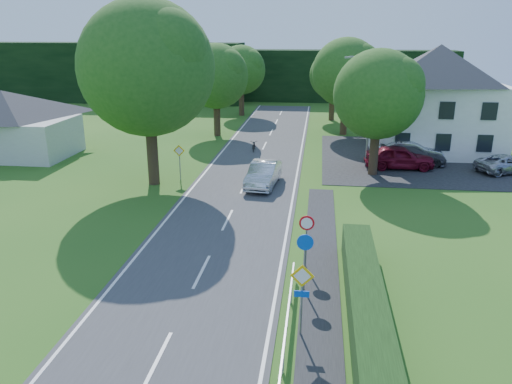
# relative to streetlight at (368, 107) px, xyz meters

# --- Properties ---
(road) EXTENTS (7.00, 80.00, 0.04)m
(road) POSITION_rel_streetlight_xyz_m (-8.06, -10.00, -4.44)
(road) COLOR #3A3B3D
(road) RESTS_ON ground
(parking_pad) EXTENTS (14.00, 16.00, 0.04)m
(parking_pad) POSITION_rel_streetlight_xyz_m (3.94, 3.00, -4.44)
(parking_pad) COLOR black
(parking_pad) RESTS_ON ground
(line_edge_left) EXTENTS (0.12, 80.00, 0.01)m
(line_edge_left) POSITION_rel_streetlight_xyz_m (-11.31, -10.00, -4.42)
(line_edge_left) COLOR white
(line_edge_left) RESTS_ON road
(line_edge_right) EXTENTS (0.12, 80.00, 0.01)m
(line_edge_right) POSITION_rel_streetlight_xyz_m (-4.81, -10.00, -4.42)
(line_edge_right) COLOR white
(line_edge_right) RESTS_ON road
(line_centre) EXTENTS (0.12, 80.00, 0.01)m
(line_centre) POSITION_rel_streetlight_xyz_m (-8.06, -10.00, -4.42)
(line_centre) COLOR white
(line_centre) RESTS_ON road
(tree_main) EXTENTS (9.40, 9.40, 11.64)m
(tree_main) POSITION_rel_streetlight_xyz_m (-14.06, -6.00, 1.36)
(tree_main) COLOR #225218
(tree_main) RESTS_ON ground
(tree_left_far) EXTENTS (7.00, 7.00, 8.58)m
(tree_left_far) POSITION_rel_streetlight_xyz_m (-13.06, 10.00, -0.17)
(tree_left_far) COLOR #225218
(tree_left_far) RESTS_ON ground
(tree_right_far) EXTENTS (7.40, 7.40, 9.09)m
(tree_right_far) POSITION_rel_streetlight_xyz_m (-1.06, 12.00, 0.08)
(tree_right_far) COLOR #225218
(tree_right_far) RESTS_ON ground
(tree_left_back) EXTENTS (6.60, 6.60, 8.07)m
(tree_left_back) POSITION_rel_streetlight_xyz_m (-12.56, 22.00, -0.43)
(tree_left_back) COLOR #225218
(tree_left_back) RESTS_ON ground
(tree_right_back) EXTENTS (6.20, 6.20, 7.56)m
(tree_right_back) POSITION_rel_streetlight_xyz_m (-2.06, 20.00, -0.68)
(tree_right_back) COLOR #225218
(tree_right_back) RESTS_ON ground
(tree_right_mid) EXTENTS (7.00, 7.00, 8.58)m
(tree_right_mid) POSITION_rel_streetlight_xyz_m (0.44, -2.00, -0.17)
(tree_right_mid) COLOR #225218
(tree_right_mid) RESTS_ON ground
(treeline_left) EXTENTS (44.00, 6.00, 8.00)m
(treeline_left) POSITION_rel_streetlight_xyz_m (-36.06, 32.00, -0.46)
(treeline_left) COLOR black
(treeline_left) RESTS_ON ground
(treeline_right) EXTENTS (30.00, 5.00, 7.00)m
(treeline_right) POSITION_rel_streetlight_xyz_m (-0.06, 36.00, -0.96)
(treeline_right) COLOR black
(treeline_right) RESTS_ON ground
(bungalow_left) EXTENTS (11.00, 6.50, 5.20)m
(bungalow_left) POSITION_rel_streetlight_xyz_m (-28.06, 0.00, -1.75)
(bungalow_left) COLOR #B7B8B3
(bungalow_left) RESTS_ON ground
(house_white) EXTENTS (10.60, 8.40, 8.60)m
(house_white) POSITION_rel_streetlight_xyz_m (5.94, 6.00, -0.06)
(house_white) COLOR silver
(house_white) RESTS_ON ground
(streetlight) EXTENTS (2.03, 0.18, 8.00)m
(streetlight) POSITION_rel_streetlight_xyz_m (0.00, 0.00, 0.00)
(streetlight) COLOR gray
(streetlight) RESTS_ON ground
(sign_priority_right) EXTENTS (0.78, 0.09, 2.59)m
(sign_priority_right) POSITION_rel_streetlight_xyz_m (-3.76, -22.02, -2.67)
(sign_priority_right) COLOR gray
(sign_priority_right) RESTS_ON ground
(sign_roundabout) EXTENTS (0.64, 0.08, 2.37)m
(sign_roundabout) POSITION_rel_streetlight_xyz_m (-3.76, -19.02, -2.79)
(sign_roundabout) COLOR gray
(sign_roundabout) RESTS_ON ground
(sign_speed_limit) EXTENTS (0.64, 0.11, 2.37)m
(sign_speed_limit) POSITION_rel_streetlight_xyz_m (-3.76, -17.03, -2.70)
(sign_speed_limit) COLOR gray
(sign_speed_limit) RESTS_ON ground
(sign_priority_left) EXTENTS (0.78, 0.09, 2.44)m
(sign_priority_left) POSITION_rel_streetlight_xyz_m (-12.56, -5.02, -2.75)
(sign_priority_left) COLOR gray
(sign_priority_left) RESTS_ON ground
(moving_car) EXTENTS (2.08, 4.85, 1.55)m
(moving_car) POSITION_rel_streetlight_xyz_m (-6.84, -5.68, -3.65)
(moving_car) COLOR silver
(moving_car) RESTS_ON road
(motorcycle) EXTENTS (0.73, 1.79, 0.92)m
(motorcycle) POSITION_rel_streetlight_xyz_m (-8.73, 3.97, -3.96)
(motorcycle) COLOR black
(motorcycle) RESTS_ON road
(parked_car_red) EXTENTS (5.00, 2.14, 1.68)m
(parked_car_red) POSITION_rel_streetlight_xyz_m (2.48, -0.20, -3.58)
(parked_car_red) COLOR maroon
(parked_car_red) RESTS_ON parking_pad
(parked_car_silver_a) EXTENTS (4.93, 1.88, 1.60)m
(parked_car_silver_a) POSITION_rel_streetlight_xyz_m (3.58, 1.97, -3.62)
(parked_car_silver_a) COLOR #A1A1A5
(parked_car_silver_a) RESTS_ON parking_pad
(parked_car_grey) EXTENTS (4.98, 2.39, 1.40)m
(parked_car_grey) POSITION_rel_streetlight_xyz_m (3.68, 1.18, -3.72)
(parked_car_grey) COLOR #444347
(parked_car_grey) RESTS_ON parking_pad
(parked_car_silver_b) EXTENTS (4.98, 3.71, 1.26)m
(parked_car_silver_b) POSITION_rel_streetlight_xyz_m (9.94, -0.30, -3.80)
(parked_car_silver_b) COLOR #B2B2B9
(parked_car_silver_b) RESTS_ON parking_pad
(parasol) EXTENTS (2.55, 2.58, 1.95)m
(parasol) POSITION_rel_streetlight_xyz_m (2.38, 2.55, -3.45)
(parasol) COLOR #A21F0D
(parasol) RESTS_ON parking_pad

